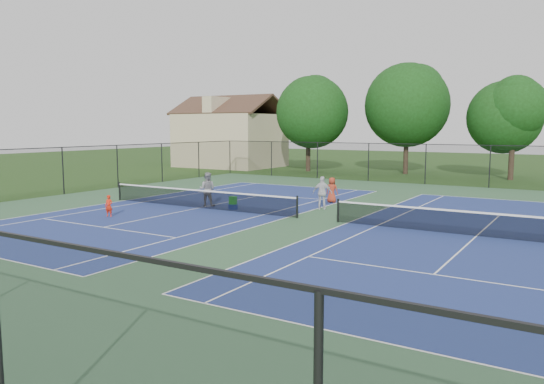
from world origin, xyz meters
The scene contains 15 objects.
ground centered at (0.00, 0.00, 0.00)m, with size 140.00×140.00×0.00m, color #234716.
court_pad centered at (0.00, 0.00, 0.00)m, with size 36.00×36.00×0.01m, color #2E5234.
tennis_court_left centered at (-7.00, 0.00, 0.10)m, with size 12.00×23.83×1.07m.
tennis_court_right centered at (7.00, 0.00, 0.10)m, with size 12.00×23.83×1.07m.
perimeter_fence centered at (0.00, 0.00, 1.60)m, with size 36.08×36.08×3.02m.
tree_back_a centered at (-13.00, 24.00, 6.04)m, with size 6.80×6.80×9.15m.
tree_back_b centered at (-4.00, 26.00, 6.60)m, with size 7.60×7.60×10.03m.
tree_back_c centered at (5.00, 25.00, 5.48)m, with size 6.00×6.00×8.40m.
clapboard_house centered at (-23.00, 25.00, 3.09)m, with size 10.80×8.10×7.65m.
child_player centered at (-8.94, -4.35, 0.52)m, with size 0.38×0.25×1.05m, color red.
instructor centered at (-7.04, 0.80, 0.92)m, with size 0.90×0.70×1.85m, color gray.
bystander_a centered at (-1.24, 3.08, 0.86)m, with size 1.01×0.42×1.73m, color silver.
bystander_c centered at (-1.85, 5.55, 0.72)m, with size 0.71×0.46×1.44m, color #9A301C.
ball_crate centered at (-5.19, 0.58, 0.14)m, with size 0.40×0.27×0.27m, color navy.
ball_hopper centered at (-5.19, 0.58, 0.48)m, with size 0.34×0.26×0.41m, color green.
Camera 1 is at (10.80, -21.67, 4.28)m, focal length 35.00 mm.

